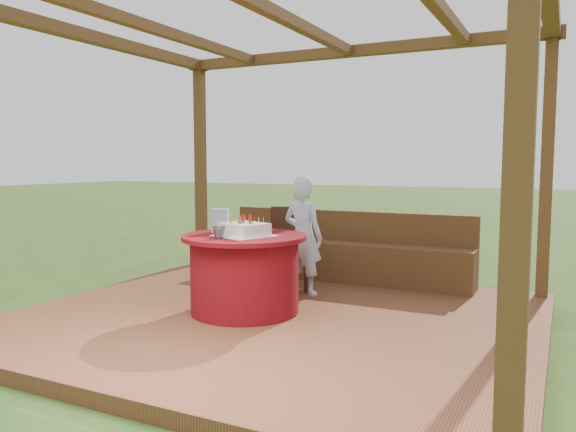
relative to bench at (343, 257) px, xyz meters
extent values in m
plane|color=#2D4C19|center=(0.00, -1.72, -0.38)|extent=(60.00, 60.00, 0.00)
cube|color=brown|center=(0.00, -1.72, -0.32)|extent=(4.50, 4.00, 0.12)
cube|color=brown|center=(2.13, -3.60, 1.03)|extent=(0.12, 0.12, 2.60)
cube|color=brown|center=(-2.13, 0.16, 1.03)|extent=(0.12, 0.12, 2.60)
cube|color=brown|center=(2.13, 0.16, 1.03)|extent=(0.12, 0.12, 2.60)
cube|color=brown|center=(0.00, 0.16, 2.40)|extent=(4.50, 0.14, 0.12)
cube|color=brown|center=(-2.13, -1.72, 2.40)|extent=(0.14, 4.00, 0.12)
cube|color=brown|center=(-1.30, -1.72, 2.40)|extent=(0.10, 3.70, 0.10)
cube|color=brown|center=(0.00, -1.72, 2.40)|extent=(0.10, 3.70, 0.10)
cube|color=brown|center=(0.00, -0.02, -0.04)|extent=(3.00, 0.42, 0.45)
cube|color=brown|center=(0.00, 0.16, 0.36)|extent=(3.00, 0.06, 0.35)
cylinder|color=maroon|center=(-0.30, -1.76, 0.07)|extent=(0.99, 0.99, 0.68)
cylinder|color=maroon|center=(-0.30, -1.76, 0.43)|extent=(1.14, 1.14, 0.04)
cube|color=#381F12|center=(-0.35, -0.72, 0.17)|extent=(0.58, 0.58, 0.05)
cylinder|color=#381F12|center=(-0.43, -0.95, -0.05)|extent=(0.04, 0.04, 0.44)
cylinder|color=#381F12|center=(-0.12, -0.80, -0.05)|extent=(0.04, 0.04, 0.44)
cylinder|color=#381F12|center=(-0.58, -0.63, -0.05)|extent=(0.04, 0.04, 0.44)
cylinder|color=#381F12|center=(-0.26, -0.49, -0.05)|extent=(0.04, 0.04, 0.44)
cube|color=#381F12|center=(-0.43, -0.54, 0.40)|extent=(0.41, 0.22, 0.45)
imported|color=#9EC4EA|center=(-0.12, -0.86, 0.34)|extent=(0.47, 0.33, 1.20)
sphere|color=white|center=(-0.12, -0.86, 0.88)|extent=(0.21, 0.21, 0.21)
cube|color=white|center=(-0.26, -1.82, 0.46)|extent=(0.58, 0.58, 0.01)
cube|color=white|center=(-0.26, -1.82, 0.52)|extent=(0.48, 0.43, 0.11)
cylinder|color=red|center=(-0.30, -1.78, 0.61)|extent=(0.03, 0.03, 0.07)
cylinder|color=red|center=(-0.23, -1.78, 0.61)|extent=(0.03, 0.03, 0.07)
sphere|color=orange|center=(-0.36, -1.88, 0.58)|extent=(0.04, 0.04, 0.04)
sphere|color=blue|center=(-0.26, -1.89, 0.58)|extent=(0.04, 0.04, 0.04)
sphere|color=green|center=(-0.16, -1.87, 0.58)|extent=(0.04, 0.04, 0.04)
sphere|color=red|center=(-0.32, -1.80, 0.58)|extent=(0.04, 0.04, 0.04)
sphere|color=yellow|center=(-0.19, -1.79, 0.58)|extent=(0.04, 0.04, 0.04)
cube|color=#CE85BE|center=(-0.60, -1.70, 0.57)|extent=(0.18, 0.16, 0.22)
imported|color=silver|center=(-0.38, -2.06, 0.51)|extent=(0.15, 0.15, 0.11)
camera|label=1|loc=(2.31, -6.13, 1.11)|focal=35.00mm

